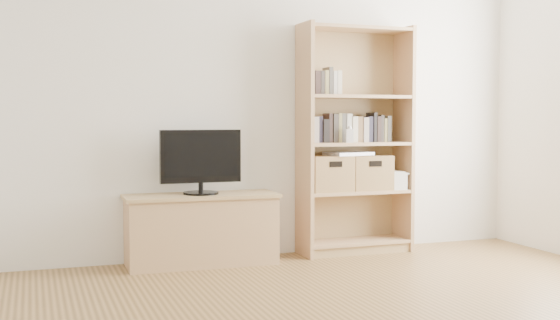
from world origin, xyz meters
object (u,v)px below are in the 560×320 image
tv_stand (201,231)px  bookshelf (355,140)px  television (201,162)px  basket_right (368,172)px  baby_monitor (350,136)px  laptop (348,154)px  basket_left (328,173)px

tv_stand → bookshelf: bearing=3.0°
television → basket_right: 1.41m
television → baby_monitor: (1.19, -0.06, 0.19)m
tv_stand → laptop: size_ratio=3.16×
tv_stand → basket_left: bearing=2.9°
laptop → basket_left: bearing=167.8°
television → laptop: size_ratio=1.75×
laptop → television: bearing=170.2°
tv_stand → basket_right: (1.41, 0.04, 0.40)m
basket_left → laptop: (0.18, -0.00, 0.16)m
bookshelf → laptop: (-0.07, -0.01, -0.11)m
bookshelf → television: size_ratio=3.02×
television → basket_right: television is taller
basket_left → basket_right: 0.36m
basket_right → baby_monitor: bearing=-153.8°
bookshelf → laptop: bookshelf is taller
baby_monitor → laptop: (0.03, 0.09, -0.15)m
tv_stand → laptop: bearing=2.5°
bookshelf → baby_monitor: (-0.10, -0.10, 0.03)m
television → baby_monitor: size_ratio=5.59×
basket_right → laptop: (-0.18, -0.01, 0.16)m
baby_monitor → laptop: size_ratio=0.31×
tv_stand → basket_right: 1.46m
bookshelf → television: 1.30m
basket_right → television: bearing=-177.5°
baby_monitor → basket_right: 0.39m
television → basket_left: (1.05, 0.03, -0.11)m
bookshelf → basket_right: size_ratio=5.42×
basket_left → basket_right: (0.36, 0.01, -0.00)m
baby_monitor → basket_left: 0.35m
basket_right → basket_left: bearing=-178.1°
basket_right → tv_stand: bearing=-177.5°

